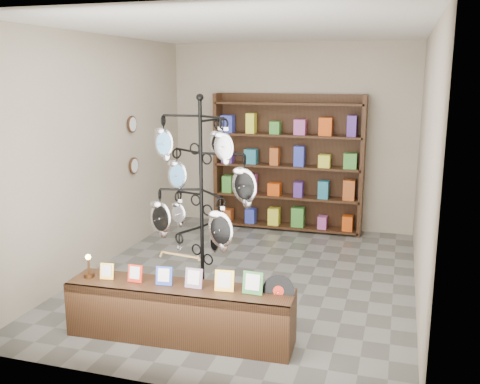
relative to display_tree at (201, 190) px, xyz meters
The scene contains 6 objects.
ground 1.72m from the display_tree, 79.13° to the left, with size 5.00×5.00×0.00m, color slate.
room_envelope 1.20m from the display_tree, 79.13° to the left, with size 5.00×5.00×5.00m.
display_tree is the anchor object (origin of this frame).
front_shelf 1.24m from the display_tree, 89.14° to the right, with size 2.21×0.54×0.77m.
back_shelving 3.38m from the display_tree, 86.51° to the left, with size 2.42×0.36×2.20m.
wall_clocks 2.58m from the display_tree, 133.38° to the left, with size 0.03×0.24×0.84m.
Camera 1 is at (1.73, -6.09, 2.50)m, focal length 40.00 mm.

